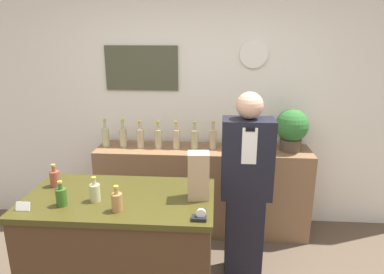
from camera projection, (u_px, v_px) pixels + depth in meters
The scene contains 22 objects.
back_wall at pixel (193, 102), 3.66m from camera, with size 5.20×0.09×2.70m.
back_shelf at pixel (202, 190), 3.63m from camera, with size 2.19×0.45×0.92m.
display_counter at pixel (123, 258), 2.47m from camera, with size 1.29×0.71×0.98m.
shopkeeper at pixel (246, 189), 2.83m from camera, with size 0.41×0.26×1.62m.
potted_plant at pixel (292, 128), 3.38m from camera, with size 0.32×0.32×0.42m.
paper_bag at pixel (198, 176), 2.27m from camera, with size 0.15×0.13×0.32m.
tape_dispenser at pixel (200, 216), 2.02m from camera, with size 0.09×0.06×0.07m.
price_card_left at pixel (23, 206), 2.13m from camera, with size 0.09×0.02×0.06m.
counter_bottle_0 at pixel (55, 178), 2.47m from camera, with size 0.07×0.07×0.17m.
counter_bottle_1 at pixel (61, 196), 2.19m from camera, with size 0.07×0.07×0.17m.
counter_bottle_2 at pixel (95, 192), 2.25m from camera, with size 0.07×0.07×0.17m.
counter_bottle_3 at pixel (117, 202), 2.12m from camera, with size 0.07×0.07×0.17m.
shelf_bottle_0 at pixel (106, 136), 3.55m from camera, with size 0.08×0.08×0.29m.
shelf_bottle_1 at pixel (123, 137), 3.53m from camera, with size 0.08×0.08×0.29m.
shelf_bottle_2 at pixel (140, 138), 3.50m from camera, with size 0.08×0.08×0.29m.
shelf_bottle_3 at pixel (158, 138), 3.49m from camera, with size 0.08×0.08×0.29m.
shelf_bottle_4 at pixel (176, 138), 3.48m from camera, with size 0.08×0.08×0.29m.
shelf_bottle_5 at pixel (195, 139), 3.46m from camera, with size 0.08×0.08×0.29m.
shelf_bottle_6 at pixel (213, 138), 3.47m from camera, with size 0.08×0.08×0.29m.
shelf_bottle_7 at pixel (231, 140), 3.43m from camera, with size 0.08×0.08×0.29m.
shelf_bottle_8 at pixel (250, 139), 3.45m from camera, with size 0.08×0.08×0.29m.
shelf_bottle_9 at pixel (268, 139), 3.44m from camera, with size 0.08×0.08×0.29m.
Camera 1 is at (0.24, -1.61, 2.02)m, focal length 32.00 mm.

